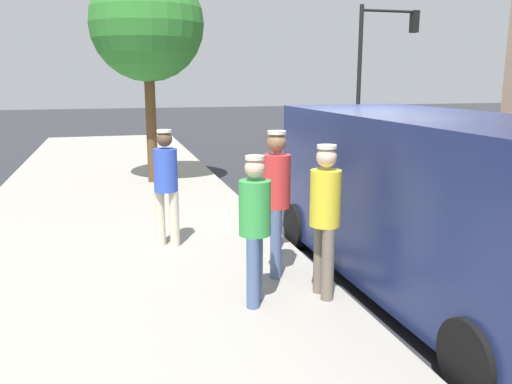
% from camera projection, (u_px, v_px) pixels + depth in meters
% --- Properties ---
extents(ground_plane, '(80.00, 80.00, 0.00)m').
position_uv_depth(ground_plane, '(348.00, 244.00, 8.34)').
color(ground_plane, '#2D2D33').
extents(sidewalk_slab, '(5.00, 32.00, 0.15)m').
position_uv_depth(sidewalk_slab, '(119.00, 260.00, 7.41)').
color(sidewalk_slab, '#9E998E').
rests_on(sidewalk_slab, ground).
extents(parking_meter_near, '(0.14, 0.18, 1.52)m').
position_uv_depth(parking_meter_near, '(277.00, 181.00, 7.24)').
color(parking_meter_near, gray).
rests_on(parking_meter_near, sidewalk_slab).
extents(pedestrian_in_blue, '(0.34, 0.34, 1.71)m').
position_uv_depth(pedestrian_in_blue, '(166.00, 180.00, 7.60)').
color(pedestrian_in_blue, beige).
rests_on(pedestrian_in_blue, sidewalk_slab).
extents(pedestrian_in_yellow, '(0.34, 0.36, 1.72)m').
position_uv_depth(pedestrian_in_yellow, '(325.00, 211.00, 5.80)').
color(pedestrian_in_yellow, '#726656').
rests_on(pedestrian_in_yellow, sidewalk_slab).
extents(pedestrian_in_green, '(0.34, 0.34, 1.63)m').
position_uv_depth(pedestrian_in_green, '(255.00, 221.00, 5.61)').
color(pedestrian_in_green, '#4C608C').
rests_on(pedestrian_in_green, sidewalk_slab).
extents(pedestrian_in_red, '(0.34, 0.35, 1.81)m').
position_uv_depth(pedestrian_in_red, '(276.00, 193.00, 6.44)').
color(pedestrian_in_red, '#4C608C').
rests_on(pedestrian_in_red, sidewalk_slab).
extents(parked_van, '(2.16, 5.22, 2.15)m').
position_uv_depth(parked_van, '(434.00, 200.00, 6.28)').
color(parked_van, navy).
rests_on(parked_van, ground).
extents(traffic_light_corner, '(2.48, 0.42, 5.20)m').
position_uv_depth(traffic_light_corner, '(380.00, 52.00, 19.92)').
color(traffic_light_corner, black).
rests_on(traffic_light_corner, ground).
extents(street_tree, '(2.56, 2.56, 4.88)m').
position_uv_depth(street_tree, '(147.00, 25.00, 11.86)').
color(street_tree, brown).
rests_on(street_tree, sidewalk_slab).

